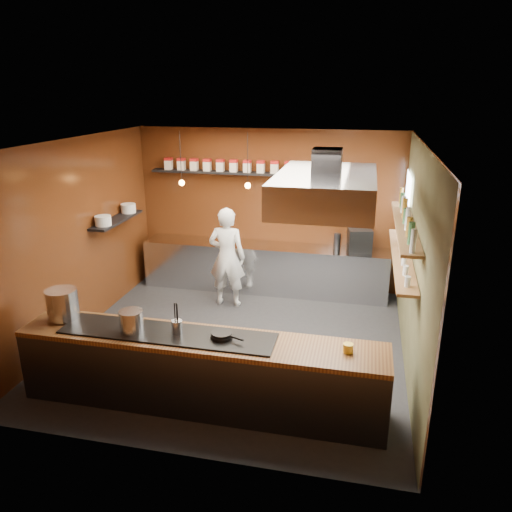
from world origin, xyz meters
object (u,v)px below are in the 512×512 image
(extractor_hood, at_px, (326,189))
(stockpot_large, at_px, (62,304))
(stockpot_small, at_px, (131,321))
(chef, at_px, (227,257))
(espresso_machine, at_px, (360,240))

(extractor_hood, relative_size, stockpot_large, 5.18)
(stockpot_small, bearing_deg, extractor_hood, 30.78)
(stockpot_large, distance_m, chef, 3.18)
(extractor_hood, height_order, stockpot_small, extractor_hood)
(extractor_hood, height_order, stockpot_large, extractor_hood)
(stockpot_large, relative_size, chef, 0.22)
(stockpot_small, bearing_deg, chef, 84.07)
(stockpot_large, height_order, espresso_machine, stockpot_large)
(chef, bearing_deg, extractor_hood, 134.37)
(stockpot_large, height_order, chef, chef)
(stockpot_large, xyz_separation_m, espresso_machine, (3.57, 3.71, -0.02))
(extractor_hood, height_order, chef, extractor_hood)
(stockpot_large, distance_m, stockpot_small, 1.02)
(stockpot_large, bearing_deg, chef, 65.29)
(stockpot_small, bearing_deg, stockpot_large, 170.92)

